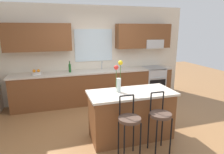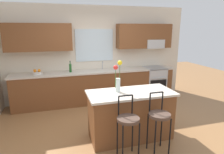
% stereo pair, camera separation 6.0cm
% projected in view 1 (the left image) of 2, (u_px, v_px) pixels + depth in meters
% --- Properties ---
extents(ground_plane, '(14.00, 14.00, 0.00)m').
position_uv_depth(ground_plane, '(115.00, 129.00, 4.12)').
color(ground_plane, olive).
extents(back_wall_assembly, '(5.60, 0.50, 2.70)m').
position_uv_depth(back_wall_assembly, '(95.00, 49.00, 5.61)').
color(back_wall_assembly, beige).
rests_on(back_wall_assembly, ground).
extents(counter_run, '(4.56, 0.64, 0.92)m').
position_uv_depth(counter_run, '(97.00, 86.00, 5.59)').
color(counter_run, brown).
rests_on(counter_run, ground).
extents(sink_faucet, '(0.02, 0.13, 0.23)m').
position_uv_depth(sink_faucet, '(102.00, 64.00, 5.63)').
color(sink_faucet, '#B7BABC').
rests_on(sink_faucet, counter_run).
extents(oven_range, '(0.60, 0.64, 0.92)m').
position_uv_depth(oven_range, '(153.00, 82.00, 6.07)').
color(oven_range, '#B7BABC').
rests_on(oven_range, ground).
extents(kitchen_island, '(1.62, 0.75, 0.92)m').
position_uv_depth(kitchen_island, '(131.00, 114.00, 3.75)').
color(kitchen_island, brown).
rests_on(kitchen_island, ground).
extents(bar_stool_near, '(0.36, 0.36, 1.04)m').
position_uv_depth(bar_stool_near, '(129.00, 122.00, 3.08)').
color(bar_stool_near, black).
rests_on(bar_stool_near, ground).
extents(bar_stool_middle, '(0.36, 0.36, 1.04)m').
position_uv_depth(bar_stool_middle, '(160.00, 117.00, 3.24)').
color(bar_stool_middle, black).
rests_on(bar_stool_middle, ground).
extents(flower_vase, '(0.17, 0.10, 0.59)m').
position_uv_depth(flower_vase, '(118.00, 78.00, 3.58)').
color(flower_vase, silver).
rests_on(flower_vase, kitchen_island).
extents(fruit_bowl_oranges, '(0.24, 0.24, 0.13)m').
position_uv_depth(fruit_bowl_oranges, '(36.00, 73.00, 5.02)').
color(fruit_bowl_oranges, silver).
rests_on(fruit_bowl_oranges, counter_run).
extents(bottle_olive_oil, '(0.06, 0.06, 0.30)m').
position_uv_depth(bottle_olive_oil, '(70.00, 68.00, 5.24)').
color(bottle_olive_oil, '#1E5923').
rests_on(bottle_olive_oil, counter_run).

